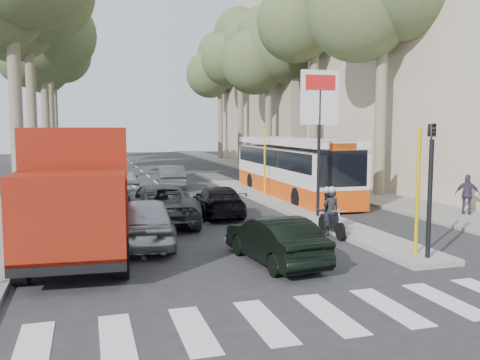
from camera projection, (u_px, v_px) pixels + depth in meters
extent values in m
plane|color=#28282B|center=(288.00, 259.00, 13.59)|extent=(120.00, 120.00, 0.00)
cube|color=gray|center=(269.00, 171.00, 39.86)|extent=(3.20, 70.00, 0.12)
cube|color=gray|center=(47.00, 173.00, 37.93)|extent=(2.40, 64.00, 0.12)
cube|color=gray|center=(265.00, 197.00, 24.99)|extent=(1.50, 26.00, 0.16)
cube|color=beige|center=(465.00, 29.00, 28.54)|extent=(11.00, 18.00, 18.00)
cube|color=#B7A88E|center=(304.00, 81.00, 49.59)|extent=(11.00, 20.00, 16.00)
cylinder|color=yellow|center=(418.00, 194.00, 13.39)|extent=(0.10, 0.10, 3.50)
cylinder|color=yellow|center=(318.00, 174.00, 19.10)|extent=(0.10, 0.10, 3.50)
cylinder|color=yellow|center=(265.00, 163.00, 24.81)|extent=(0.10, 0.10, 3.50)
cylinder|color=black|center=(319.00, 151.00, 19.01)|extent=(0.12, 0.12, 5.20)
cube|color=white|center=(320.00, 97.00, 18.81)|extent=(1.50, 0.10, 2.00)
cube|color=red|center=(321.00, 82.00, 18.69)|extent=(1.20, 0.02, 0.55)
cylinder|color=black|center=(430.00, 202.00, 12.93)|extent=(0.12, 0.12, 3.20)
imported|color=black|center=(432.00, 143.00, 12.77)|extent=(0.16, 0.41, 1.00)
cylinder|color=#6B604C|center=(16.00, 111.00, 22.27)|extent=(0.56, 0.56, 8.40)
cylinder|color=#6B604C|center=(32.00, 111.00, 29.83)|extent=(0.56, 0.56, 8.96)
sphere|color=#43542F|center=(11.00, 17.00, 29.55)|extent=(5.20, 5.20, 5.20)
cylinder|color=#6B604C|center=(46.00, 120.00, 37.55)|extent=(0.56, 0.56, 8.12)
sphere|color=#43542F|center=(29.00, 52.00, 37.32)|extent=(5.20, 5.20, 5.20)
sphere|color=#43542F|center=(55.00, 34.00, 36.41)|extent=(5.80, 5.80, 5.80)
sphere|color=#43542F|center=(46.00, 22.00, 37.90)|extent=(4.80, 4.80, 4.80)
cylinder|color=#6B604C|center=(51.00, 113.00, 45.06)|extent=(0.56, 0.56, 9.52)
sphere|color=#43542F|center=(37.00, 47.00, 44.75)|extent=(5.20, 5.20, 5.20)
sphere|color=#43542F|center=(58.00, 30.00, 43.82)|extent=(5.80, 5.80, 5.80)
sphere|color=#43542F|center=(51.00, 17.00, 45.29)|extent=(4.80, 4.80, 4.80)
cylinder|color=#6B604C|center=(55.00, 119.00, 52.69)|extent=(0.56, 0.56, 8.68)
sphere|color=#43542F|center=(43.00, 68.00, 52.43)|extent=(5.20, 5.20, 5.20)
sphere|color=#43542F|center=(62.00, 55.00, 51.51)|extent=(5.80, 5.80, 5.80)
sphere|color=#43542F|center=(55.00, 45.00, 52.99)|extent=(4.80, 4.80, 4.80)
cylinder|color=#6B604C|center=(381.00, 113.00, 25.26)|extent=(0.56, 0.56, 8.40)
sphere|color=#43542F|center=(359.00, 9.00, 25.02)|extent=(5.20, 5.20, 5.20)
cylinder|color=#6B604C|center=(314.00, 110.00, 32.86)|extent=(0.56, 0.56, 9.24)
sphere|color=#43542F|center=(297.00, 22.00, 32.57)|extent=(5.20, 5.20, 5.20)
cylinder|color=#6B604C|center=(269.00, 122.00, 40.50)|extent=(0.56, 0.56, 7.84)
sphere|color=#43542F|center=(254.00, 62.00, 40.29)|extent=(5.20, 5.20, 5.20)
sphere|color=#43542F|center=(283.00, 46.00, 39.38)|extent=(5.80, 5.80, 5.80)
sphere|color=#43542F|center=(267.00, 35.00, 40.88)|extent=(4.80, 4.80, 4.80)
cylinder|color=#6B604C|center=(241.00, 117.00, 48.08)|extent=(0.56, 0.56, 8.96)
sphere|color=#43542F|center=(229.00, 59.00, 47.80)|extent=(5.20, 5.20, 5.20)
sphere|color=#43542F|center=(252.00, 44.00, 46.88)|extent=(5.80, 5.80, 5.80)
sphere|color=#43542F|center=(239.00, 33.00, 48.36)|extent=(4.80, 4.80, 4.80)
cylinder|color=#6B604C|center=(220.00, 121.00, 55.76)|extent=(0.56, 0.56, 8.40)
sphere|color=#43542F|center=(210.00, 74.00, 55.51)|extent=(5.20, 5.20, 5.20)
sphere|color=#43542F|center=(230.00, 62.00, 54.60)|extent=(5.80, 5.80, 5.80)
sphere|color=#43542F|center=(219.00, 53.00, 56.08)|extent=(4.80, 4.80, 4.80)
imported|color=#B0B3B9|center=(145.00, 221.00, 15.06)|extent=(2.11, 4.41, 1.45)
imported|color=black|center=(275.00, 240.00, 13.10)|extent=(1.70, 3.83, 1.22)
imported|color=#43474A|center=(161.00, 203.00, 18.62)|extent=(2.82, 5.44, 1.46)
imported|color=black|center=(218.00, 201.00, 20.15)|extent=(1.94, 4.18, 1.18)
imported|color=#ADAEB5|center=(124.00, 181.00, 27.13)|extent=(1.47, 3.64, 1.24)
imported|color=#54575D|center=(171.00, 177.00, 29.02)|extent=(1.72, 4.06, 1.30)
imported|color=black|center=(97.00, 195.00, 21.45)|extent=(1.97, 4.56, 1.31)
cube|color=black|center=(81.00, 236.00, 13.63)|extent=(2.86, 6.70, 0.27)
cylinder|color=black|center=(21.00, 263.00, 11.28)|extent=(0.40, 1.00, 0.98)
cylinder|color=black|center=(122.00, 258.00, 11.77)|extent=(0.40, 1.00, 0.98)
cylinder|color=black|center=(48.00, 227.00, 15.31)|extent=(0.40, 1.00, 0.98)
cylinder|color=black|center=(123.00, 224.00, 15.79)|extent=(0.40, 1.00, 0.98)
cube|color=maroon|center=(69.00, 215.00, 11.09)|extent=(2.50, 1.69, 1.86)
cube|color=black|center=(65.00, 211.00, 10.38)|extent=(2.18, 0.24, 0.98)
cube|color=maroon|center=(81.00, 176.00, 14.32)|extent=(2.83, 4.75, 2.73)
cube|color=#DD490C|center=(292.00, 186.00, 25.67)|extent=(2.76, 11.32, 0.88)
cube|color=silver|center=(292.00, 163.00, 25.55)|extent=(2.76, 11.32, 1.47)
cube|color=black|center=(292.00, 157.00, 25.52)|extent=(2.77, 10.87, 0.83)
cube|color=silver|center=(292.00, 141.00, 25.44)|extent=(2.76, 11.32, 0.29)
cube|color=black|center=(343.00, 169.00, 20.16)|extent=(2.15, 0.12, 1.47)
cube|color=#DD490C|center=(343.00, 147.00, 20.07)|extent=(1.18, 0.09, 0.31)
cylinder|color=black|center=(298.00, 198.00, 21.94)|extent=(0.30, 0.95, 0.94)
cylinder|color=black|center=(344.00, 196.00, 22.51)|extent=(0.30, 0.95, 0.94)
cylinder|color=black|center=(252.00, 182.00, 28.63)|extent=(0.30, 0.95, 0.94)
cylinder|color=black|center=(288.00, 181.00, 29.21)|extent=(0.30, 0.95, 0.94)
cylinder|color=black|center=(340.00, 232.00, 15.71)|extent=(0.11, 0.57, 0.57)
cylinder|color=black|center=(323.00, 224.00, 17.00)|extent=(0.11, 0.57, 0.57)
cylinder|color=silver|center=(340.00, 220.00, 15.74)|extent=(0.07, 0.36, 0.71)
cube|color=black|center=(331.00, 224.00, 16.39)|extent=(0.22, 0.68, 0.27)
cube|color=black|center=(333.00, 217.00, 16.19)|extent=(0.28, 0.41, 0.20)
cube|color=black|center=(327.00, 217.00, 16.63)|extent=(0.27, 0.59, 0.11)
cylinder|color=silver|center=(339.00, 211.00, 15.76)|extent=(0.55, 0.06, 0.04)
imported|color=black|center=(331.00, 212.00, 16.35)|extent=(0.56, 0.38, 1.50)
imported|color=black|center=(326.00, 211.00, 16.70)|extent=(0.70, 0.41, 1.40)
sphere|color=#B2B2B7|center=(332.00, 190.00, 16.23)|extent=(0.25, 0.25, 0.25)
sphere|color=#B2B2B7|center=(327.00, 190.00, 16.60)|extent=(0.25, 0.25, 0.25)
imported|color=#423753|center=(467.00, 194.00, 19.74)|extent=(0.96, 0.96, 1.56)
imported|color=brown|center=(335.00, 170.00, 28.89)|extent=(1.37, 1.09, 1.94)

